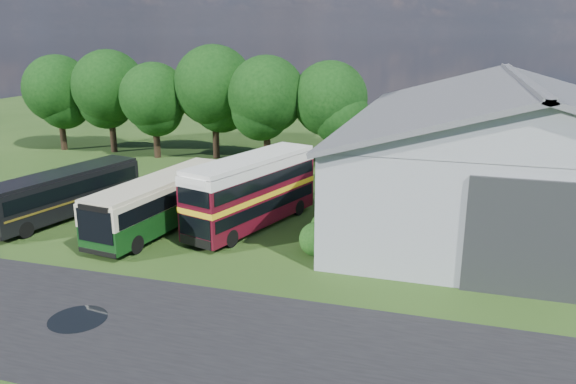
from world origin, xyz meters
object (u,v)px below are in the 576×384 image
(bus_green_single, at_px, (162,201))
(bus_maroon_double, at_px, (252,192))
(bus_dark_single, at_px, (64,193))
(storage_shed, at_px, (512,144))

(bus_green_single, relative_size, bus_maroon_double, 1.12)
(bus_maroon_double, height_order, bus_dark_single, bus_maroon_double)
(storage_shed, bearing_deg, bus_maroon_double, -153.09)
(bus_maroon_double, bearing_deg, bus_dark_single, -154.45)
(storage_shed, xyz_separation_m, bus_green_single, (-18.48, -8.71, -2.63))
(bus_maroon_double, xyz_separation_m, bus_dark_single, (-11.12, -1.61, -0.53))
(storage_shed, distance_m, bus_maroon_double, 15.66)
(storage_shed, bearing_deg, bus_dark_single, -160.93)
(storage_shed, height_order, bus_dark_single, storage_shed)
(bus_maroon_double, relative_size, bus_dark_single, 0.94)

